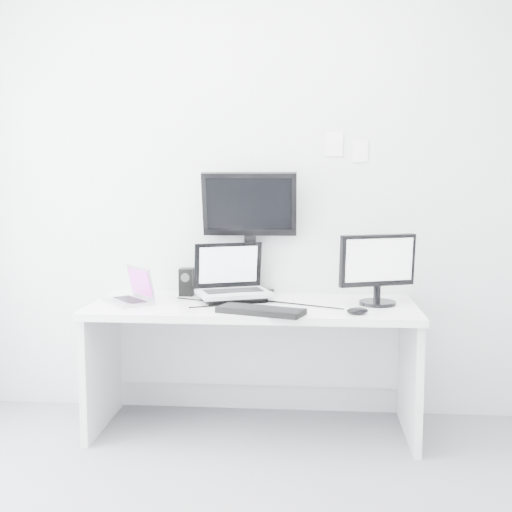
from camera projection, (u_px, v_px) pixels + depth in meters
The scene contains 11 objects.
back_wall at pixel (258, 190), 3.86m from camera, with size 3.60×3.60×0.00m, color silver.
desk at pixel (253, 368), 3.63m from camera, with size 1.80×0.70×0.73m, color white.
macbook at pixel (128, 284), 3.60m from camera, with size 0.28×0.21×0.21m, color #B2B2B6.
speaker at pixel (187, 282), 3.84m from camera, with size 0.08×0.08×0.16m, color black.
dell_laptop at pixel (234, 272), 3.66m from camera, with size 0.40×0.31×0.33m, color silver.
rear_monitor at pixel (250, 232), 3.83m from camera, with size 0.55×0.20×0.75m, color black.
samsung_monitor at pixel (378, 268), 3.54m from camera, with size 0.44×0.20×0.40m, color black.
keyboard at pixel (261, 311), 3.33m from camera, with size 0.45×0.16×0.03m, color black.
mouse at pixel (357, 311), 3.31m from camera, with size 0.11×0.07×0.04m, color black.
wall_note_0 at pixel (334, 144), 3.79m from camera, with size 0.10×0.00×0.14m, color white.
wall_note_1 at pixel (360, 151), 3.78m from camera, with size 0.09×0.00×0.13m, color white.
Camera 1 is at (0.31, -2.27, 1.42)m, focal length 45.50 mm.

